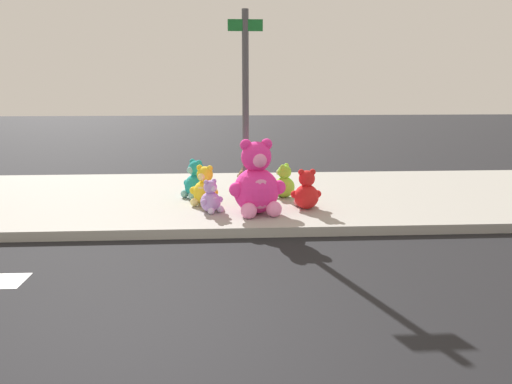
# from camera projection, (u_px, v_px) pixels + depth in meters

# --- Properties ---
(ground_plane) EXTENTS (60.00, 60.00, 0.00)m
(ground_plane) POSITION_uv_depth(u_px,v_px,m) (147.00, 352.00, 4.06)
(ground_plane) COLOR black
(sidewalk) EXTENTS (28.00, 4.40, 0.15)m
(sidewalk) POSITION_uv_depth(u_px,v_px,m) (191.00, 199.00, 9.11)
(sidewalk) COLOR #9E9B93
(sidewalk) RESTS_ON ground_plane
(sign_pole) EXTENTS (0.56, 0.11, 3.20)m
(sign_pole) POSITION_uv_depth(u_px,v_px,m) (246.00, 105.00, 7.99)
(sign_pole) COLOR #4C4C51
(sign_pole) RESTS_ON sidewalk
(plush_pink_large) EXTENTS (0.91, 0.84, 1.20)m
(plush_pink_large) POSITION_uv_depth(u_px,v_px,m) (257.00, 184.00, 7.70)
(plush_pink_large) COLOR #F22D93
(plush_pink_large) RESTS_ON sidewalk
(plush_lime) EXTENTS (0.45, 0.43, 0.62)m
(plush_lime) POSITION_uv_depth(u_px,v_px,m) (283.00, 184.00, 8.85)
(plush_lime) COLOR #8CD133
(plush_lime) RESTS_ON sidewalk
(plush_teal) EXTENTS (0.51, 0.50, 0.70)m
(plush_teal) POSITION_uv_depth(u_px,v_px,m) (195.00, 182.00, 8.82)
(plush_teal) COLOR teal
(plush_teal) RESTS_ON sidewalk
(plush_brown) EXTENTS (0.38, 0.41, 0.54)m
(plush_brown) POSITION_uv_depth(u_px,v_px,m) (244.00, 186.00, 8.87)
(plush_brown) COLOR olive
(plush_brown) RESTS_ON sidewalk
(plush_lavender) EXTENTS (0.38, 0.39, 0.54)m
(plush_lavender) POSITION_uv_depth(u_px,v_px,m) (211.00, 199.00, 7.83)
(plush_lavender) COLOR #B28CD8
(plush_lavender) RESTS_ON sidewalk
(plush_red) EXTENTS (0.52, 0.45, 0.67)m
(plush_red) POSITION_uv_depth(u_px,v_px,m) (306.00, 193.00, 8.06)
(plush_red) COLOR red
(plush_red) RESTS_ON sidewalk
(plush_yellow) EXTENTS (0.50, 0.50, 0.69)m
(plush_yellow) POSITION_uv_depth(u_px,v_px,m) (205.00, 189.00, 8.29)
(plush_yellow) COLOR yellow
(plush_yellow) RESTS_ON sidewalk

